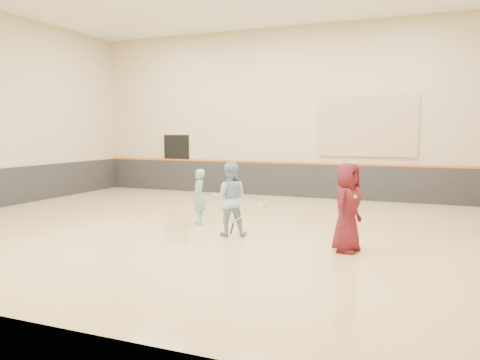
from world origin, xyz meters
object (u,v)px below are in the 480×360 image
at_px(instructor, 230,199).
at_px(spare_racket, 260,204).
at_px(girl, 199,197).
at_px(young_man, 347,208).

bearing_deg(instructor, spare_racket, -99.89).
relative_size(girl, spare_racket, 1.91).
height_order(girl, spare_racket, girl).
bearing_deg(spare_racket, instructor, -79.48).
relative_size(instructor, young_man, 0.95).
xyz_separation_m(girl, instructor, (1.21, -0.86, 0.13)).
bearing_deg(spare_racket, young_man, -53.86).
bearing_deg(girl, instructor, 22.82).
xyz_separation_m(girl, spare_racket, (0.41, 3.45, -0.66)).
height_order(girl, instructor, instructor).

